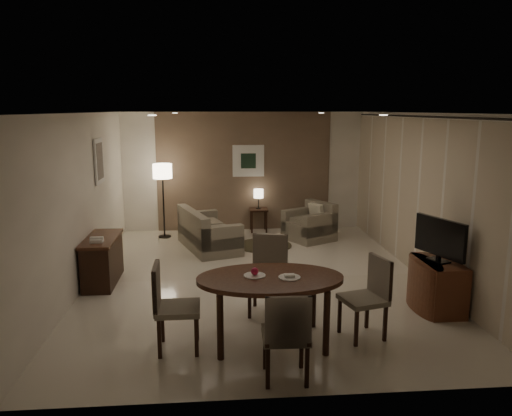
{
  "coord_description": "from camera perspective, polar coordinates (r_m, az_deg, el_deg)",
  "views": [
    {
      "loc": [
        -0.68,
        -7.86,
        2.76
      ],
      "look_at": [
        0.0,
        0.2,
        1.15
      ],
      "focal_mm": 35.0,
      "sensor_mm": 36.0,
      "label": 1
    }
  ],
  "objects": [
    {
      "name": "room_shell",
      "position": [
        8.41,
        -0.12,
        1.6
      ],
      "size": [
        5.5,
        7.0,
        2.7
      ],
      "color": "beige",
      "rests_on": "ground"
    },
    {
      "name": "taupe_accent",
      "position": [
        11.45,
        -1.39,
        4.17
      ],
      "size": [
        3.96,
        0.03,
        2.7
      ],
      "primitive_type": "cube",
      "color": "brown",
      "rests_on": "wall_back"
    },
    {
      "name": "curtain_wall",
      "position": [
        8.67,
        18.07,
        1.14
      ],
      "size": [
        0.08,
        6.7,
        2.58
      ],
      "primitive_type": null,
      "color": "beige",
      "rests_on": "wall_right"
    },
    {
      "name": "curtain_rod",
      "position": [
        8.55,
        18.61,
        9.88
      ],
      "size": [
        0.03,
        6.8,
        0.03
      ],
      "primitive_type": "cylinder",
      "rotation": [
        1.57,
        0.0,
        0.0
      ],
      "color": "black",
      "rests_on": "wall_right"
    },
    {
      "name": "art_back_frame",
      "position": [
        11.4,
        -0.88,
        5.41
      ],
      "size": [
        0.72,
        0.03,
        0.72
      ],
      "primitive_type": "cube",
      "color": "silver",
      "rests_on": "wall_back"
    },
    {
      "name": "art_back_canvas",
      "position": [
        11.39,
        -0.88,
        5.4
      ],
      "size": [
        0.34,
        0.01,
        0.34
      ],
      "primitive_type": "cube",
      "color": "black",
      "rests_on": "wall_back"
    },
    {
      "name": "art_left_frame",
      "position": [
        9.33,
        -17.5,
        5.14
      ],
      "size": [
        0.03,
        0.6,
        0.8
      ],
      "primitive_type": "cube",
      "color": "silver",
      "rests_on": "wall_left"
    },
    {
      "name": "art_left_canvas",
      "position": [
        9.33,
        -17.41,
        5.14
      ],
      "size": [
        0.01,
        0.46,
        0.64
      ],
      "primitive_type": "cube",
      "color": "gray",
      "rests_on": "wall_left"
    },
    {
      "name": "downlight_nl",
      "position": [
        6.1,
        -11.79,
        10.33
      ],
      "size": [
        0.1,
        0.1,
        0.01
      ],
      "primitive_type": "cylinder",
      "color": "white",
      "rests_on": "ceiling"
    },
    {
      "name": "downlight_nr",
      "position": [
        6.41,
        14.36,
        10.25
      ],
      "size": [
        0.1,
        0.1,
        0.01
      ],
      "primitive_type": "cylinder",
      "color": "white",
      "rests_on": "ceiling"
    },
    {
      "name": "downlight_fl",
      "position": [
        9.69,
        -9.25,
        10.67
      ],
      "size": [
        0.1,
        0.1,
        0.01
      ],
      "primitive_type": "cylinder",
      "color": "white",
      "rests_on": "ceiling"
    },
    {
      "name": "downlight_fr",
      "position": [
        9.88,
        7.46,
        10.73
      ],
      "size": [
        0.1,
        0.1,
        0.01
      ],
      "primitive_type": "cylinder",
      "color": "white",
      "rests_on": "ceiling"
    },
    {
      "name": "console_desk",
      "position": [
        8.41,
        -17.13,
        -5.73
      ],
      "size": [
        0.48,
        1.2,
        0.75
      ],
      "primitive_type": null,
      "color": "#4F2D19",
      "rests_on": "floor"
    },
    {
      "name": "telephone",
      "position": [
        8.01,
        -17.75,
        -3.44
      ],
      "size": [
        0.2,
        0.14,
        0.09
      ],
      "primitive_type": null,
      "color": "white",
      "rests_on": "console_desk"
    },
    {
      "name": "tv_cabinet",
      "position": [
        7.46,
        20.07,
        -8.28
      ],
      "size": [
        0.48,
        0.9,
        0.7
      ],
      "primitive_type": null,
      "color": "brown",
      "rests_on": "floor"
    },
    {
      "name": "flat_tv",
      "position": [
        7.27,
        20.28,
        -3.3
      ],
      "size": [
        0.36,
        0.85,
        0.6
      ],
      "primitive_type": null,
      "rotation": [
        0.0,
        0.0,
        0.35
      ],
      "color": "black",
      "rests_on": "tv_cabinet"
    },
    {
      "name": "dining_table",
      "position": [
        6.06,
        1.62,
        -11.55
      ],
      "size": [
        1.74,
        1.09,
        0.82
      ],
      "primitive_type": null,
      "color": "#4F2D19",
      "rests_on": "floor"
    },
    {
      "name": "chair_near",
      "position": [
        5.28,
        3.39,
        -14.17
      ],
      "size": [
        0.49,
        0.49,
        0.98
      ],
      "primitive_type": null,
      "rotation": [
        0.0,
        0.0,
        3.11
      ],
      "color": "gray",
      "rests_on": "floor"
    },
    {
      "name": "chair_far",
      "position": [
        6.83,
        1.33,
        -7.8
      ],
      "size": [
        0.62,
        0.62,
        1.06
      ],
      "primitive_type": null,
      "rotation": [
        0.0,
        0.0,
        -0.25
      ],
      "color": "gray",
      "rests_on": "floor"
    },
    {
      "name": "chair_left",
      "position": [
        5.92,
        -8.89,
        -11.15
      ],
      "size": [
        0.51,
        0.51,
        1.03
      ],
      "primitive_type": null,
      "rotation": [
        0.0,
        0.0,
        1.59
      ],
      "color": "gray",
      "rests_on": "floor"
    },
    {
      "name": "chair_right",
      "position": [
        6.29,
        12.11,
        -10.07
      ],
      "size": [
        0.59,
        0.59,
        0.99
      ],
      "primitive_type": null,
      "rotation": [
        0.0,
        0.0,
        -1.31
      ],
      "color": "gray",
      "rests_on": "floor"
    },
    {
      "name": "plate_a",
      "position": [
        5.95,
        -0.16,
        -7.73
      ],
      "size": [
        0.26,
        0.26,
        0.02
      ],
      "primitive_type": "cylinder",
      "color": "white",
      "rests_on": "dining_table"
    },
    {
      "name": "plate_b",
      "position": [
        5.9,
        3.84,
        -7.92
      ],
      "size": [
        0.26,
        0.26,
        0.02
      ],
      "primitive_type": "cylinder",
      "color": "white",
      "rests_on": "dining_table"
    },
    {
      "name": "fruit_apple",
      "position": [
        5.93,
        -0.16,
        -7.24
      ],
      "size": [
        0.09,
        0.09,
        0.09
      ],
      "primitive_type": "sphere",
      "color": "#BD153B",
      "rests_on": "plate_a"
    },
    {
      "name": "napkin",
      "position": [
        5.89,
        3.84,
        -7.71
      ],
      "size": [
        0.12,
        0.08,
        0.03
      ],
      "primitive_type": "cube",
      "color": "white",
      "rests_on": "plate_b"
    },
    {
      "name": "round_rug",
      "position": [
        10.28,
        0.91,
        -4.28
      ],
      "size": [
        1.14,
        1.14,
        0.01
      ],
      "primitive_type": "cylinder",
      "color": "#423725",
      "rests_on": "floor"
    },
    {
      "name": "sofa",
      "position": [
        10.04,
        -5.39,
        -2.41
      ],
      "size": [
        1.87,
        1.34,
        0.79
      ],
      "primitive_type": null,
      "rotation": [
        0.0,
        0.0,
        1.9
      ],
      "color": "gray",
      "rests_on": "floor"
    },
    {
      "name": "armchair",
      "position": [
        10.71,
        6.08,
        -1.56
      ],
      "size": [
        1.17,
        1.19,
        0.8
      ],
      "primitive_type": null,
      "rotation": [
        0.0,
        0.0,
        -1.06
      ],
      "color": "gray",
      "rests_on": "floor"
    },
    {
      "name": "side_table",
      "position": [
        11.42,
        0.29,
        -1.38
      ],
      "size": [
        0.41,
        0.41,
        0.53
      ],
      "primitive_type": null,
      "color": "black",
      "rests_on": "floor"
    },
    {
      "name": "table_lamp",
      "position": [
        11.33,
        0.29,
        1.16
      ],
      "size": [
        0.22,
        0.22,
        0.5
      ],
      "primitive_type": null,
      "color": "#FFEAC1",
      "rests_on": "side_table"
    },
    {
      "name": "floor_lamp",
      "position": [
        10.97,
        -10.53,
        0.8
      ],
      "size": [
        0.41,
        0.41,
        1.61
      ],
      "primitive_type": null,
      "color": "#FFE5B7",
      "rests_on": "floor"
    }
  ]
}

